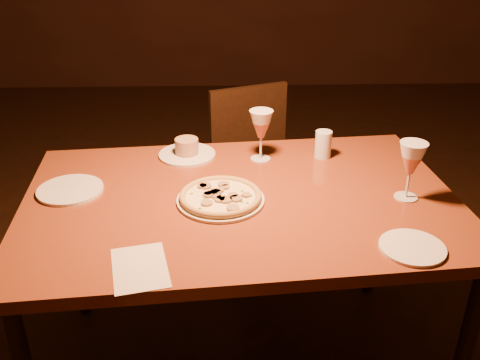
{
  "coord_description": "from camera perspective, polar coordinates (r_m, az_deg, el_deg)",
  "views": [
    {
      "loc": [
        0.17,
        -1.83,
        1.64
      ],
      "look_at": [
        0.22,
        -0.21,
        0.81
      ],
      "focal_mm": 40.0,
      "sensor_mm": 36.0,
      "label": 1
    }
  ],
  "objects": [
    {
      "name": "floor",
      "position": [
        2.47,
        -5.54,
        -14.8
      ],
      "size": [
        7.0,
        7.0,
        0.0
      ],
      "primitive_type": "plane",
      "color": "black",
      "rests_on": "ground"
    },
    {
      "name": "dining_table",
      "position": [
        1.83,
        0.07,
        -3.68
      ],
      "size": [
        1.52,
        1.05,
        0.77
      ],
      "rotation": [
        0.0,
        0.0,
        0.09
      ],
      "color": "maroon",
      "rests_on": "floor"
    },
    {
      "name": "chair_far",
      "position": [
        2.7,
        1.94,
        1.64
      ],
      "size": [
        0.53,
        0.53,
        0.85
      ],
      "rotation": [
        0.0,
        0.0,
        0.37
      ],
      "color": "black",
      "rests_on": "floor"
    },
    {
      "name": "pizza_plate",
      "position": [
        1.76,
        -2.09,
        -1.82
      ],
      "size": [
        0.29,
        0.29,
        0.03
      ],
      "color": "silver",
      "rests_on": "dining_table"
    },
    {
      "name": "ramekin_saucer",
      "position": [
        2.09,
        -5.68,
        3.16
      ],
      "size": [
        0.22,
        0.22,
        0.07
      ],
      "color": "silver",
      "rests_on": "dining_table"
    },
    {
      "name": "wine_glass_far",
      "position": [
        2.02,
        2.24,
        4.77
      ],
      "size": [
        0.09,
        0.09,
        0.2
      ],
      "primitive_type": null,
      "color": "#B7634C",
      "rests_on": "dining_table"
    },
    {
      "name": "wine_glass_right",
      "position": [
        1.83,
        17.67,
        0.93
      ],
      "size": [
        0.09,
        0.09,
        0.2
      ],
      "primitive_type": null,
      "color": "#B7634C",
      "rests_on": "dining_table"
    },
    {
      "name": "water_tumbler",
      "position": [
        2.08,
        8.86,
        3.78
      ],
      "size": [
        0.06,
        0.06,
        0.11
      ],
      "primitive_type": "cylinder",
      "color": "silver",
      "rests_on": "dining_table"
    },
    {
      "name": "side_plate_left",
      "position": [
        1.92,
        -17.66,
        -1.01
      ],
      "size": [
        0.22,
        0.22,
        0.01
      ],
      "primitive_type": "cylinder",
      "color": "silver",
      "rests_on": "dining_table"
    },
    {
      "name": "side_plate_near",
      "position": [
        1.61,
        17.9,
        -6.87
      ],
      "size": [
        0.19,
        0.19,
        0.01
      ],
      "primitive_type": "cylinder",
      "color": "silver",
      "rests_on": "dining_table"
    },
    {
      "name": "menu_card",
      "position": [
        1.48,
        -10.64,
        -9.16
      ],
      "size": [
        0.19,
        0.24,
        0.0
      ],
      "primitive_type": "cube",
      "rotation": [
        0.0,
        0.0,
        0.22
      ],
      "color": "beige",
      "rests_on": "dining_table"
    }
  ]
}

